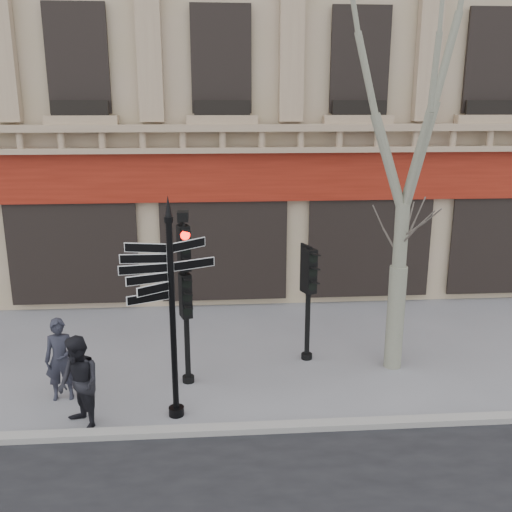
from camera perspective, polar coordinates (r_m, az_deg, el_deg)
The scene contains 9 objects.
ground at distance 11.46m, azimuth -2.58°, elevation -13.45°, with size 80.00×80.00×0.00m, color slate.
kerb at distance 10.22m, azimuth -2.32°, elevation -16.91°, with size 80.00×0.25×0.12m, color gray.
building at distance 22.81m, azimuth -3.94°, elevation 23.97°, with size 28.00×15.52×18.00m.
fingerpost at distance 9.73m, azimuth -8.52°, elevation -1.65°, with size 2.04×2.04×4.02m.
traffic_signal_main at distance 11.06m, azimuth -7.12°, elevation -2.15°, with size 0.45×0.38×3.51m.
traffic_signal_secondary at distance 12.20m, azimuth 5.27°, elevation -2.70°, with size 0.50×0.44×2.52m.
plane_tree at distance 11.58m, azimuth 15.36°, elevation 17.43°, with size 3.24×3.24×8.61m.
pedestrian_a at distance 11.48m, azimuth -18.94°, elevation -9.76°, with size 0.59×0.39×1.61m, color #21222D.
pedestrian_b at distance 10.41m, azimuth -17.29°, elevation -12.09°, with size 0.82×0.64×1.68m, color black.
Camera 1 is at (-0.25, -10.06, 5.48)m, focal length 40.00 mm.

